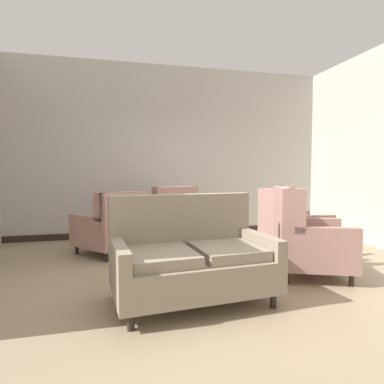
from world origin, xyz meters
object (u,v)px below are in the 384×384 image
at_px(porcelain_vase, 207,223).
at_px(settee, 192,259).
at_px(armchair_near_sideboard, 170,219).
at_px(coffee_table, 204,240).
at_px(armchair_far_left, 112,227).
at_px(armchair_foreground_right, 290,227).
at_px(armchair_beside_settee, 305,239).

distance_m(porcelain_vase, settee, 1.12).
relative_size(porcelain_vase, armchair_near_sideboard, 0.33).
xyz_separation_m(coffee_table, armchair_far_left, (-1.20, 1.03, 0.05)).
relative_size(armchair_foreground_right, armchair_beside_settee, 0.92).
bearing_deg(armchair_near_sideboard, armchair_foreground_right, 129.35).
height_order(porcelain_vase, armchair_foreground_right, armchair_foreground_right).
bearing_deg(armchair_foreground_right, armchair_beside_settee, 157.68).
height_order(settee, armchair_far_left, settee).
distance_m(porcelain_vase, armchair_foreground_right, 1.50).
xyz_separation_m(armchair_near_sideboard, armchair_foreground_right, (1.66, -1.22, -0.00)).
xyz_separation_m(settee, armchair_far_left, (-0.77, 2.06, -0.00)).
relative_size(coffee_table, armchair_foreground_right, 0.81).
bearing_deg(porcelain_vase, settee, -114.14).
bearing_deg(armchair_far_left, porcelain_vase, 100.20).
relative_size(porcelain_vase, armchair_far_left, 0.28).
bearing_deg(armchair_foreground_right, armchair_far_left, 73.43).
distance_m(coffee_table, armchair_far_left, 1.58).
bearing_deg(armchair_near_sideboard, porcelain_vase, 83.45).
bearing_deg(coffee_table, armchair_beside_settee, -28.46).
height_order(armchair_foreground_right, armchair_beside_settee, armchair_beside_settee).
bearing_deg(coffee_table, armchair_near_sideboard, 96.95).
height_order(porcelain_vase, armchair_beside_settee, armchair_beside_settee).
bearing_deg(coffee_table, settee, -112.41).
bearing_deg(porcelain_vase, armchair_near_sideboard, 97.70).
height_order(porcelain_vase, armchair_near_sideboard, armchair_near_sideboard).
relative_size(coffee_table, armchair_far_left, 0.69).
bearing_deg(coffee_table, armchair_far_left, 139.35).
relative_size(armchair_far_left, armchair_beside_settee, 1.09).
xyz_separation_m(armchair_far_left, armchair_beside_settee, (2.32, -1.64, 0.03)).
height_order(coffee_table, armchair_far_left, armchair_far_left).
bearing_deg(armchair_near_sideboard, settee, 70.55).
height_order(settee, armchair_beside_settee, armchair_beside_settee).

